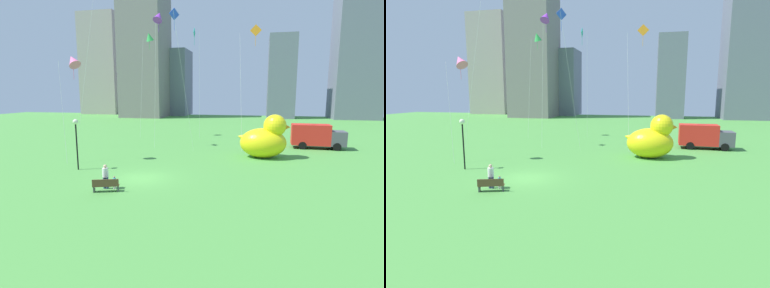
% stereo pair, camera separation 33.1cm
% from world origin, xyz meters
% --- Properties ---
extents(ground_plane, '(140.00, 140.00, 0.00)m').
position_xyz_m(ground_plane, '(0.00, 0.00, 0.00)').
color(ground_plane, '#4C953F').
extents(park_bench, '(1.78, 0.98, 0.90)m').
position_xyz_m(park_bench, '(-1.10, -3.60, 0.48)').
color(park_bench, brown).
rests_on(park_bench, ground).
extents(person_adult, '(0.42, 0.42, 1.70)m').
position_xyz_m(person_adult, '(-1.46, -2.92, 0.94)').
color(person_adult, '#38476B').
rests_on(person_adult, ground).
extents(person_child, '(0.23, 0.23, 0.92)m').
position_xyz_m(person_child, '(-0.82, -2.92, 0.51)').
color(person_child, silver).
rests_on(person_child, ground).
extents(giant_inflatable_duck, '(5.34, 3.42, 4.42)m').
position_xyz_m(giant_inflatable_duck, '(9.36, 9.99, 1.88)').
color(giant_inflatable_duck, yellow).
rests_on(giant_inflatable_duck, ground).
extents(lamppost, '(0.45, 0.45, 4.35)m').
position_xyz_m(lamppost, '(-6.39, 1.46, 3.30)').
color(lamppost, black).
rests_on(lamppost, ground).
extents(box_truck, '(6.08, 2.56, 2.85)m').
position_xyz_m(box_truck, '(15.41, 16.69, 1.45)').
color(box_truck, red).
rests_on(box_truck, ground).
extents(city_skyline, '(83.32, 20.11, 37.68)m').
position_xyz_m(city_skyline, '(-7.36, 63.80, 16.01)').
color(city_skyline, '#9E938C').
rests_on(city_skyline, ground).
extents(kite_purple, '(1.35, 1.69, 15.83)m').
position_xyz_m(kite_purple, '(-2.83, 13.36, 15.04)').
color(kite_purple, silver).
rests_on(kite_purple, ground).
extents(kite_blue, '(2.50, 2.52, 15.54)m').
position_xyz_m(kite_blue, '(-0.48, 11.89, 14.07)').
color(kite_blue, silver).
rests_on(kite_blue, ground).
extents(kite_green, '(2.22, 2.69, 15.17)m').
position_xyz_m(kite_green, '(-7.10, 21.87, 14.43)').
color(kite_green, silver).
rests_on(kite_green, ground).
extents(kite_pink, '(2.63, 2.53, 10.27)m').
position_xyz_m(kite_pink, '(-8.41, 4.74, 9.48)').
color(kite_pink, silver).
rests_on(kite_pink, ground).
extents(kite_teal, '(0.90, 1.49, 15.42)m').
position_xyz_m(kite_teal, '(-0.40, 21.83, 13.97)').
color(kite_teal, silver).
rests_on(kite_teal, ground).
extents(kite_orange, '(2.47, 2.92, 13.98)m').
position_xyz_m(kite_orange, '(7.88, 14.46, 12.66)').
color(kite_orange, silver).
rests_on(kite_orange, ground).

